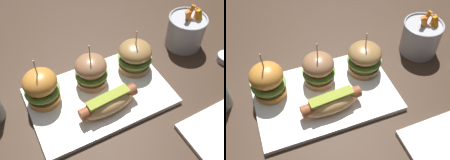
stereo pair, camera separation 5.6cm
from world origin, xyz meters
TOP-DOWN VIEW (x-y plane):
  - ground_plane at (0.00, 0.00)m, footprint 3.00×3.00m
  - platter_main at (0.00, 0.00)m, footprint 0.37×0.24m
  - hot_dog at (-0.00, -0.05)m, footprint 0.16×0.07m
  - slider_left at (-0.14, 0.05)m, footprint 0.09×0.09m
  - slider_center at (-0.00, 0.05)m, footprint 0.09×0.09m
  - slider_right at (0.13, 0.05)m, footprint 0.10×0.10m
  - fries_bucket at (0.34, 0.08)m, footprint 0.12×0.12m

SIDE VIEW (x-z plane):
  - ground_plane at x=0.00m, z-range 0.00..0.00m
  - platter_main at x=0.00m, z-range 0.00..0.01m
  - hot_dog at x=0.00m, z-range 0.01..0.07m
  - fries_bucket at x=0.34m, z-range -0.02..0.12m
  - slider_right at x=0.13m, z-range -0.01..0.13m
  - slider_center at x=0.00m, z-range -0.01..0.13m
  - slider_left at x=-0.14m, z-range -0.01..0.14m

